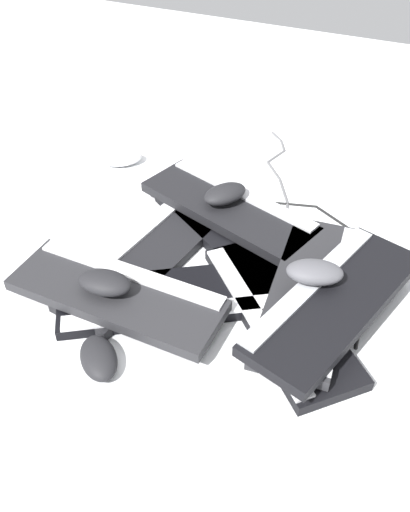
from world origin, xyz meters
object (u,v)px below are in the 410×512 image
object	(u,v)px
keyboard_5	(311,292)
mouse_0	(315,272)
keyboard_7	(229,208)
mouse_3	(99,358)
mouse_5	(225,194)
keyboard_3	(166,299)
keyboard_0	(278,313)
mouse_1	(122,158)
mouse_4	(170,176)
keyboard_2	(143,260)
mouse_2	(105,282)
keyboard_1	(231,231)
keyboard_6	(334,301)
keyboard_4	(117,294)

from	to	relation	value
keyboard_5	mouse_0	bearing A→B (deg)	-80.59
keyboard_7	mouse_3	xyz separation A→B (m)	(-0.06, -0.50, -0.02)
mouse_5	keyboard_7	bearing A→B (deg)	-63.59
keyboard_3	keyboard_7	xyz separation A→B (m)	(0.02, 0.31, 0.03)
keyboard_0	mouse_1	world-z (taller)	mouse_1
keyboard_3	mouse_4	distance (m)	0.45
keyboard_2	mouse_1	distance (m)	0.43
mouse_2	mouse_3	bearing A→B (deg)	107.59
keyboard_1	keyboard_2	size ratio (longest dim) A/B	0.98
keyboard_2	keyboard_5	size ratio (longest dim) A/B	1.02
keyboard_1	keyboard_5	xyz separation A→B (m)	(0.23, -0.15, 0.03)
keyboard_7	mouse_2	world-z (taller)	mouse_2
mouse_0	mouse_2	xyz separation A→B (m)	(-0.38, -0.16, -0.03)
keyboard_6	mouse_3	bearing A→B (deg)	-145.20
keyboard_3	keyboard_6	size ratio (longest dim) A/B	0.98
keyboard_0	keyboard_1	bearing A→B (deg)	131.02
keyboard_6	mouse_5	world-z (taller)	mouse_5
keyboard_6	mouse_2	world-z (taller)	mouse_2
keyboard_0	keyboard_7	size ratio (longest dim) A/B	0.90
keyboard_6	mouse_1	xyz separation A→B (m)	(-0.67, 0.37, -0.05)
keyboard_4	keyboard_7	xyz separation A→B (m)	(0.10, 0.36, 0.00)
keyboard_2	keyboard_4	size ratio (longest dim) A/B	1.03
mouse_4	keyboard_4	bearing A→B (deg)	159.03
mouse_1	keyboard_0	bearing A→B (deg)	108.78
mouse_0	keyboard_5	bearing A→B (deg)	82.38
mouse_0	mouse_2	bearing A→B (deg)	-174.47
keyboard_3	mouse_4	xyz separation A→B (m)	(-0.19, 0.41, 0.01)
mouse_1	mouse_2	xyz separation A→B (m)	(0.25, -0.50, 0.06)
keyboard_2	mouse_2	xyz separation A→B (m)	(0.00, -0.15, 0.07)
keyboard_1	mouse_2	size ratio (longest dim) A/B	4.10
mouse_3	mouse_2	bearing A→B (deg)	158.83
keyboard_5	mouse_0	world-z (taller)	mouse_0
keyboard_4	keyboard_0	bearing A→B (deg)	18.62
keyboard_0	mouse_0	world-z (taller)	mouse_0
keyboard_6	keyboard_7	size ratio (longest dim) A/B	1.00
keyboard_0	keyboard_2	distance (m)	0.33
keyboard_5	mouse_4	xyz separation A→B (m)	(-0.46, 0.30, -0.02)
mouse_5	keyboard_2	bearing A→B (deg)	-172.27
mouse_3	keyboard_0	bearing A→B (deg)	87.72
mouse_3	mouse_4	bearing A→B (deg)	149.01
keyboard_0	keyboard_6	world-z (taller)	keyboard_6
keyboard_5	mouse_5	size ratio (longest dim) A/B	4.09
keyboard_4	mouse_0	size ratio (longest dim) A/B	4.06
keyboard_1	keyboard_6	xyz separation A→B (m)	(0.28, -0.19, 0.06)
keyboard_0	mouse_4	xyz separation A→B (m)	(-0.41, 0.36, 0.01)
keyboard_3	mouse_3	xyz separation A→B (m)	(-0.04, -0.19, 0.01)
mouse_1	mouse_4	bearing A→B (deg)	132.85
keyboard_2	mouse_4	xyz separation A→B (m)	(-0.09, 0.32, 0.01)
keyboard_1	mouse_1	bearing A→B (deg)	155.56
keyboard_4	mouse_2	world-z (taller)	mouse_2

